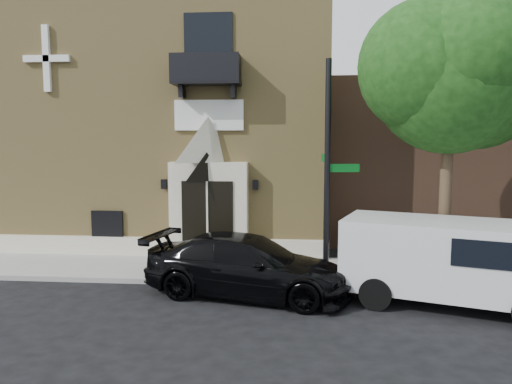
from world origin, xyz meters
The scene contains 10 objects.
ground centered at (0.00, 0.00, 0.00)m, with size 120.00×120.00×0.00m, color black.
sidewalk centered at (1.00, 1.50, 0.07)m, with size 42.00×3.00×0.15m, color gray.
church centered at (-2.99, 7.95, 4.63)m, with size 12.20×11.01×9.30m.
street_tree_left centered at (6.03, 0.35, 5.87)m, with size 4.97×4.38×7.77m.
black_sedan centered at (0.66, -0.72, 0.80)m, with size 2.23×5.50×1.59m, color black.
cargo_van centered at (5.95, -1.24, 1.19)m, with size 5.59×3.64×2.13m.
street_sign centered at (2.78, 0.39, 3.25)m, with size 1.02×0.98×6.15m.
fire_hydrant centered at (5.45, 0.21, 0.52)m, with size 0.43×0.34×0.75m.
planter centered at (-1.05, 2.19, 0.47)m, with size 0.57×0.50×0.64m, color #45642E.
pedestrian_near centered at (5.19, 1.36, 1.07)m, with size 0.67×0.44×1.84m, color black.
Camera 1 is at (1.99, -13.54, 4.20)m, focal length 35.00 mm.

